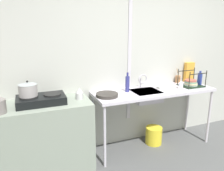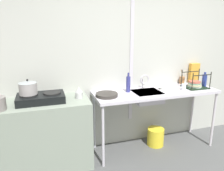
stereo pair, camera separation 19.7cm
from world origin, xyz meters
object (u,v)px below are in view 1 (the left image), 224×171
at_px(stove, 41,99).
at_px(cup_by_rack, 181,86).
at_px(percolator, 79,93).
at_px(bucket_on_floor, 154,135).
at_px(bottle_by_sink, 127,84).
at_px(utensil_jar, 178,79).
at_px(dish_rack, 191,83).
at_px(pot_on_left_burner, 28,89).
at_px(faucet, 143,80).
at_px(sink_basin, 145,96).
at_px(frying_pan, 107,95).
at_px(cereal_box, 189,72).
at_px(small_bowl_on_drainboard, 162,87).
at_px(bottle_by_rack, 200,79).

relative_size(stove, cup_by_rack, 6.33).
relative_size(percolator, bucket_on_floor, 0.56).
bearing_deg(bottle_by_sink, utensil_jar, 9.19).
relative_size(dish_rack, bottle_by_sink, 1.20).
xyz_separation_m(stove, utensil_jar, (2.14, 0.23, 0.01)).
height_order(pot_on_left_burner, faucet, pot_on_left_burner).
xyz_separation_m(dish_rack, bottle_by_sink, (-1.03, 0.09, 0.07)).
xyz_separation_m(percolator, bucket_on_floor, (1.15, 0.03, -0.82)).
xyz_separation_m(sink_basin, frying_pan, (-0.59, -0.03, 0.09)).
relative_size(cereal_box, bucket_on_floor, 1.19).
bearing_deg(bottle_by_sink, cereal_box, 7.73).
bearing_deg(pot_on_left_burner, sink_basin, -0.32).
bearing_deg(bucket_on_floor, small_bowl_on_drainboard, -5.59).
height_order(percolator, cup_by_rack, percolator).
relative_size(sink_basin, dish_rack, 1.19).
xyz_separation_m(percolator, bottle_by_sink, (0.70, 0.07, 0.04)).
xyz_separation_m(frying_pan, cereal_box, (1.54, 0.26, 0.14)).
bearing_deg(bottle_by_sink, bucket_on_floor, -4.33).
bearing_deg(utensil_jar, sink_basin, -162.22).
height_order(faucet, bottle_by_rack, bottle_by_rack).
distance_m(cereal_box, utensil_jar, 0.24).
relative_size(faucet, frying_pan, 0.73).
relative_size(stove, pot_on_left_burner, 2.64).
bearing_deg(percolator, bottle_by_rack, -0.67).
bearing_deg(utensil_jar, faucet, -173.18).
bearing_deg(bottle_by_rack, pot_on_left_burner, 179.49).
relative_size(stove, faucet, 2.62).
xyz_separation_m(frying_pan, bucket_on_floor, (0.79, 0.07, -0.77)).
height_order(utensil_jar, bucket_on_floor, utensil_jar).
bearing_deg(dish_rack, frying_pan, -179.65).
xyz_separation_m(faucet, cup_by_rack, (0.51, -0.23, -0.09)).
height_order(small_bowl_on_drainboard, bottle_by_sink, bottle_by_sink).
bearing_deg(cup_by_rack, sink_basin, 171.54).
distance_m(sink_basin, bottle_by_sink, 0.32).
distance_m(stove, cereal_box, 2.37).
relative_size(bottle_by_sink, bucket_on_floor, 1.02).
height_order(cereal_box, utensil_jar, cereal_box).
height_order(pot_on_left_burner, utensil_jar, pot_on_left_burner).
bearing_deg(stove, cereal_box, 5.57).
bearing_deg(cereal_box, bottle_by_rack, -85.47).
bearing_deg(bottle_by_sink, bottle_by_rack, -4.27).
distance_m(frying_pan, utensil_jar, 1.35).
relative_size(pot_on_left_burner, sink_basin, 0.54).
height_order(bottle_by_sink, bottle_by_rack, bottle_by_sink).
distance_m(sink_basin, frying_pan, 0.60).
height_order(small_bowl_on_drainboard, utensil_jar, utensil_jar).
bearing_deg(sink_basin, bottle_by_rack, -0.82).
bearing_deg(sink_basin, bucket_on_floor, 11.53).
bearing_deg(stove, dish_rack, -0.68).
relative_size(sink_basin, cereal_box, 1.23).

